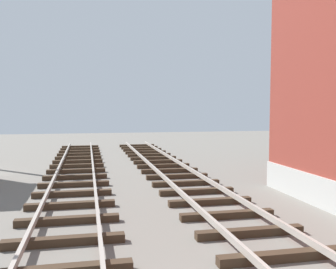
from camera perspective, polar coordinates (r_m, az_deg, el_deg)
The scene contains 0 objects.
Camera 1 is at (-2.96, -2.79, 2.86)m, focal length 40.61 mm.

